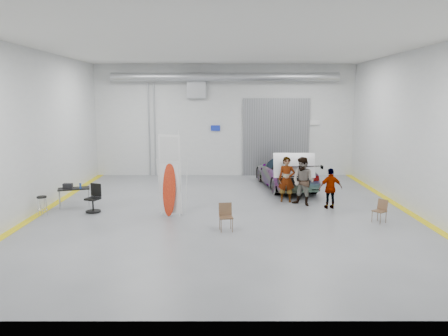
{
  "coord_description": "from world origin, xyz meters",
  "views": [
    {
      "loc": [
        -0.05,
        -15.77,
        4.22
      ],
      "look_at": [
        -0.04,
        1.13,
        1.5
      ],
      "focal_mm": 35.0,
      "sensor_mm": 36.0,
      "label": 1
    }
  ],
  "objects_px": {
    "folding_chair_near": "(226,223)",
    "shop_stool": "(42,206)",
    "work_table": "(72,188)",
    "surfboard_display": "(172,182)",
    "person_b": "(303,181)",
    "sedan_car": "(286,172)",
    "person_a": "(287,179)",
    "folding_chair_far": "(379,215)",
    "person_c": "(331,188)",
    "office_chair": "(93,200)"
  },
  "relations": [
    {
      "from": "surfboard_display",
      "to": "work_table",
      "type": "distance_m",
      "value": 4.32
    },
    {
      "from": "shop_stool",
      "to": "person_b",
      "type": "bearing_deg",
      "value": 9.04
    },
    {
      "from": "work_table",
      "to": "folding_chair_near",
      "type": "bearing_deg",
      "value": -27.81
    },
    {
      "from": "folding_chair_far",
      "to": "work_table",
      "type": "bearing_deg",
      "value": -137.28
    },
    {
      "from": "person_c",
      "to": "folding_chair_far",
      "type": "height_order",
      "value": "person_c"
    },
    {
      "from": "shop_stool",
      "to": "work_table",
      "type": "xyz_separation_m",
      "value": [
        0.65,
        1.32,
        0.39
      ]
    },
    {
      "from": "person_c",
      "to": "shop_stool",
      "type": "distance_m",
      "value": 10.73
    },
    {
      "from": "sedan_car",
      "to": "shop_stool",
      "type": "distance_m",
      "value": 10.77
    },
    {
      "from": "person_c",
      "to": "surfboard_display",
      "type": "height_order",
      "value": "surfboard_display"
    },
    {
      "from": "person_a",
      "to": "surfboard_display",
      "type": "xyz_separation_m",
      "value": [
        -4.42,
        -2.19,
        0.33
      ]
    },
    {
      "from": "sedan_car",
      "to": "person_b",
      "type": "bearing_deg",
      "value": 85.39
    },
    {
      "from": "person_b",
      "to": "shop_stool",
      "type": "bearing_deg",
      "value": -133.93
    },
    {
      "from": "person_b",
      "to": "folding_chair_far",
      "type": "relative_size",
      "value": 2.44
    },
    {
      "from": "sedan_car",
      "to": "office_chair",
      "type": "distance_m",
      "value": 9.03
    },
    {
      "from": "sedan_car",
      "to": "person_a",
      "type": "relative_size",
      "value": 2.75
    },
    {
      "from": "folding_chair_far",
      "to": "shop_stool",
      "type": "xyz_separation_m",
      "value": [
        -11.88,
        0.89,
        0.11
      ]
    },
    {
      "from": "person_b",
      "to": "surfboard_display",
      "type": "height_order",
      "value": "surfboard_display"
    },
    {
      "from": "person_b",
      "to": "surfboard_display",
      "type": "bearing_deg",
      "value": -125.36
    },
    {
      "from": "work_table",
      "to": "folding_chair_far",
      "type": "bearing_deg",
      "value": -11.16
    },
    {
      "from": "person_c",
      "to": "office_chair",
      "type": "xyz_separation_m",
      "value": [
        -8.98,
        -0.51,
        -0.33
      ]
    },
    {
      "from": "person_c",
      "to": "shop_stool",
      "type": "bearing_deg",
      "value": -0.8
    },
    {
      "from": "shop_stool",
      "to": "folding_chair_near",
      "type": "bearing_deg",
      "value": -15.47
    },
    {
      "from": "work_table",
      "to": "shop_stool",
      "type": "bearing_deg",
      "value": -116.33
    },
    {
      "from": "person_c",
      "to": "person_b",
      "type": "bearing_deg",
      "value": -33.59
    },
    {
      "from": "work_table",
      "to": "surfboard_display",
      "type": "bearing_deg",
      "value": -18.49
    },
    {
      "from": "shop_stool",
      "to": "surfboard_display",
      "type": "bearing_deg",
      "value": -0.47
    },
    {
      "from": "surfboard_display",
      "to": "folding_chair_near",
      "type": "distance_m",
      "value": 2.81
    },
    {
      "from": "shop_stool",
      "to": "work_table",
      "type": "height_order",
      "value": "work_table"
    },
    {
      "from": "person_b",
      "to": "folding_chair_far",
      "type": "xyz_separation_m",
      "value": [
        2.17,
        -2.44,
        -0.72
      ]
    },
    {
      "from": "person_c",
      "to": "folding_chair_near",
      "type": "xyz_separation_m",
      "value": [
        -4.03,
        -2.88,
        -0.51
      ]
    },
    {
      "from": "shop_stool",
      "to": "sedan_car",
      "type": "bearing_deg",
      "value": 27.8
    },
    {
      "from": "folding_chair_near",
      "to": "folding_chair_far",
      "type": "height_order",
      "value": "folding_chair_near"
    },
    {
      "from": "person_a",
      "to": "shop_stool",
      "type": "relative_size",
      "value": 2.6
    },
    {
      "from": "person_c",
      "to": "surfboard_display",
      "type": "distance_m",
      "value": 6.07
    },
    {
      "from": "sedan_car",
      "to": "folding_chair_near",
      "type": "xyz_separation_m",
      "value": [
        -2.88,
        -6.86,
        -0.47
      ]
    },
    {
      "from": "person_a",
      "to": "person_b",
      "type": "distance_m",
      "value": 0.84
    },
    {
      "from": "person_a",
      "to": "sedan_car",
      "type": "bearing_deg",
      "value": 92.71
    },
    {
      "from": "person_a",
      "to": "surfboard_display",
      "type": "height_order",
      "value": "surfboard_display"
    },
    {
      "from": "surfboard_display",
      "to": "work_table",
      "type": "height_order",
      "value": "surfboard_display"
    },
    {
      "from": "person_c",
      "to": "office_chair",
      "type": "distance_m",
      "value": 9.0
    },
    {
      "from": "person_b",
      "to": "surfboard_display",
      "type": "distance_m",
      "value": 5.24
    },
    {
      "from": "office_chair",
      "to": "person_b",
      "type": "bearing_deg",
      "value": 28.58
    },
    {
      "from": "surfboard_display",
      "to": "shop_stool",
      "type": "bearing_deg",
      "value": -159.07
    },
    {
      "from": "surfboard_display",
      "to": "folding_chair_far",
      "type": "distance_m",
      "value": 7.28
    },
    {
      "from": "office_chair",
      "to": "shop_stool",
      "type": "bearing_deg",
      "value": -141.06
    },
    {
      "from": "person_a",
      "to": "person_c",
      "type": "xyz_separation_m",
      "value": [
        1.54,
        -1.11,
        -0.15
      ]
    },
    {
      "from": "person_c",
      "to": "sedan_car",
      "type": "bearing_deg",
      "value": -80.24
    },
    {
      "from": "sedan_car",
      "to": "folding_chair_far",
      "type": "height_order",
      "value": "sedan_car"
    },
    {
      "from": "folding_chair_near",
      "to": "shop_stool",
      "type": "xyz_separation_m",
      "value": [
        -6.64,
        1.84,
        0.08
      ]
    },
    {
      "from": "folding_chair_near",
      "to": "shop_stool",
      "type": "relative_size",
      "value": 1.23
    }
  ]
}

